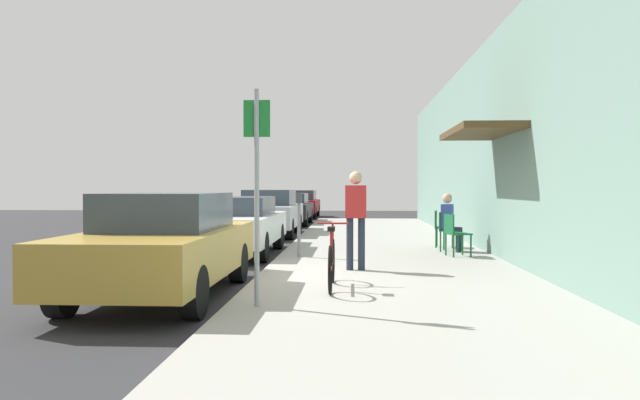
# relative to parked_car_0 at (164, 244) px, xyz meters

# --- Properties ---
(ground_plane) EXTENTS (60.00, 60.00, 0.00)m
(ground_plane) POSITION_rel_parked_car_0_xyz_m (1.10, 1.19, -0.75)
(ground_plane) COLOR #2D2D30
(sidewalk_slab) EXTENTS (4.50, 32.00, 0.12)m
(sidewalk_slab) POSITION_rel_parked_car_0_xyz_m (3.35, 3.19, -0.69)
(sidewalk_slab) COLOR #9E9B93
(sidewalk_slab) RESTS_ON ground_plane
(building_facade) EXTENTS (1.40, 32.00, 4.80)m
(building_facade) POSITION_rel_parked_car_0_xyz_m (5.74, 3.19, 1.65)
(building_facade) COLOR gray
(building_facade) RESTS_ON ground_plane
(parked_car_0) EXTENTS (1.80, 4.40, 1.46)m
(parked_car_0) POSITION_rel_parked_car_0_xyz_m (0.00, 0.00, 0.00)
(parked_car_0) COLOR #A58433
(parked_car_0) RESTS_ON ground_plane
(parked_car_1) EXTENTS (1.80, 4.40, 1.33)m
(parked_car_1) POSITION_rel_parked_car_0_xyz_m (0.00, 5.27, -0.05)
(parked_car_1) COLOR silver
(parked_car_1) RESTS_ON ground_plane
(parked_car_2) EXTENTS (1.80, 4.40, 1.46)m
(parked_car_2) POSITION_rel_parked_car_0_xyz_m (-0.00, 10.68, 0.00)
(parked_car_2) COLOR #B7B7BC
(parked_car_2) RESTS_ON ground_plane
(parked_car_3) EXTENTS (1.80, 4.40, 1.30)m
(parked_car_3) POSITION_rel_parked_car_0_xyz_m (0.00, 16.37, -0.06)
(parked_car_3) COLOR black
(parked_car_3) RESTS_ON ground_plane
(parked_car_4) EXTENTS (1.80, 4.40, 1.39)m
(parked_car_4) POSITION_rel_parked_car_0_xyz_m (0.00, 22.06, -0.03)
(parked_car_4) COLOR maroon
(parked_car_4) RESTS_ON ground_plane
(parking_meter) EXTENTS (0.12, 0.10, 1.32)m
(parking_meter) POSITION_rel_parked_car_0_xyz_m (1.55, 3.94, 0.14)
(parking_meter) COLOR slate
(parking_meter) RESTS_ON sidewalk_slab
(street_sign) EXTENTS (0.32, 0.06, 2.60)m
(street_sign) POSITION_rel_parked_car_0_xyz_m (1.50, -1.17, 0.89)
(street_sign) COLOR gray
(street_sign) RESTS_ON sidewalk_slab
(bicycle_0) EXTENTS (0.46, 1.71, 0.90)m
(bicycle_0) POSITION_rel_parked_car_0_xyz_m (2.35, 0.15, -0.27)
(bicycle_0) COLOR black
(bicycle_0) RESTS_ON sidewalk_slab
(cafe_chair_0) EXTENTS (0.54, 0.54, 0.87)m
(cafe_chair_0) POSITION_rel_parked_car_0_xyz_m (4.76, 4.20, -0.13)
(cafe_chair_0) COLOR #14592D
(cafe_chair_0) RESTS_ON sidewalk_slab
(cafe_chair_1) EXTENTS (0.56, 0.56, 0.87)m
(cafe_chair_1) POSITION_rel_parked_car_0_xyz_m (4.76, 5.20, -0.13)
(cafe_chair_1) COLOR #14592D
(cafe_chair_1) RESTS_ON sidewalk_slab
(seated_patron_1) EXTENTS (0.51, 0.47, 1.29)m
(seated_patron_1) POSITION_rel_parked_car_0_xyz_m (4.81, 5.18, 0.07)
(seated_patron_1) COLOR #232838
(seated_patron_1) RESTS_ON sidewalk_slab
(cafe_chair_2) EXTENTS (0.52, 0.52, 0.87)m
(cafe_chair_2) POSITION_rel_parked_car_0_xyz_m (4.75, 6.08, -0.13)
(cafe_chair_2) COLOR #14592D
(cafe_chair_2) RESTS_ON sidewalk_slab
(pedestrian_standing) EXTENTS (0.36, 0.22, 1.70)m
(pedestrian_standing) POSITION_rel_parked_car_0_xyz_m (2.70, 2.03, 0.37)
(pedestrian_standing) COLOR #232838
(pedestrian_standing) RESTS_ON sidewalk_slab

